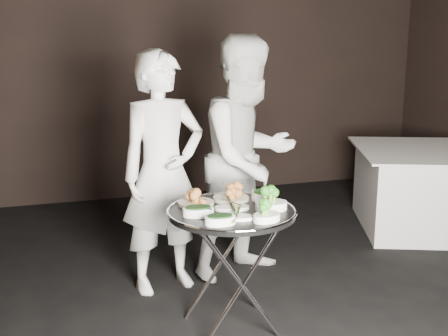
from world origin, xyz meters
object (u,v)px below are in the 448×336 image
object	(u,v)px
serving_tray	(232,212)
waiter_right	(249,158)
tray_stand	(232,265)
waiter_left	(163,173)
dining_table	(428,189)

from	to	relation	value
serving_tray	waiter_right	distance (m)	0.86
serving_tray	waiter_right	world-z (taller)	waiter_right
waiter_right	serving_tray	bearing A→B (deg)	-136.75
serving_tray	tray_stand	bearing A→B (deg)	75.96
waiter_left	serving_tray	bearing A→B (deg)	-83.21
tray_stand	waiter_right	size ratio (longest dim) A/B	0.42
tray_stand	waiter_right	bearing A→B (deg)	63.80
waiter_right	dining_table	size ratio (longest dim) A/B	1.35
tray_stand	dining_table	world-z (taller)	dining_table
waiter_right	dining_table	bearing A→B (deg)	-7.29
tray_stand	serving_tray	world-z (taller)	serving_tray
waiter_left	waiter_right	world-z (taller)	waiter_right
waiter_left	dining_table	size ratio (longest dim) A/B	1.27
dining_table	serving_tray	bearing A→B (deg)	-151.97
tray_stand	serving_tray	distance (m)	0.32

